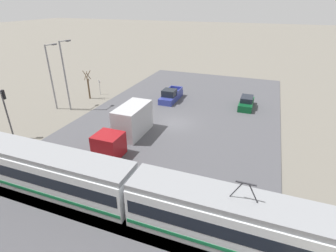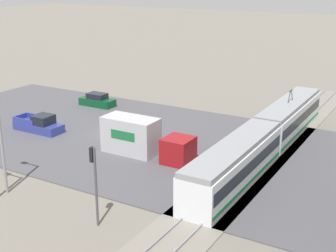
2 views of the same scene
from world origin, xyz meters
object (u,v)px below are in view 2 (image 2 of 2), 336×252
Objects in this scene: light_rail_tram at (265,138)px; sedan_car_0 at (97,101)px; pickup_truck at (39,125)px; traffic_light_pole at (95,176)px; box_truck at (142,139)px.

light_rail_tram is 6.31× the size of sedan_car_0.
light_rail_tram is 22.35m from pickup_truck.
sedan_car_0 is at bearing -102.87° from light_rail_tram.
light_rail_tram is at bearing 163.13° from traffic_light_pole.
light_rail_tram reaches higher than sedan_car_0.
pickup_truck reaches higher than sedan_car_0.
traffic_light_pole is at bearing -16.87° from light_rail_tram.
pickup_truck is 1.21× the size of sedan_car_0.
box_truck is at bearing -59.44° from light_rail_tram.
pickup_truck is at bearing -125.03° from traffic_light_pole.
traffic_light_pole is (22.10, 17.52, 2.68)m from sedan_car_0.
box_truck is 12.48m from pickup_truck.
traffic_light_pole reaches higher than light_rail_tram.
box_truck is 17.13m from sedan_car_0.
box_truck is 1.92× the size of sedan_car_0.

